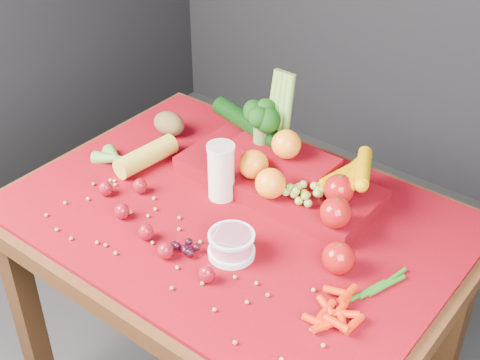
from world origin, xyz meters
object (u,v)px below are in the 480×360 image
Objects in this scene: table at (235,247)px; yogurt_bowl at (231,244)px; milk_glass at (221,170)px; produce_mound at (285,170)px.

yogurt_bowl is at bearing -54.29° from table.
produce_mound is (0.11, 0.12, -0.02)m from milk_glass.
produce_mound is at bearing 76.93° from table.
table is at bearing -103.07° from produce_mound.
produce_mound is at bearing 100.33° from yogurt_bowl.
yogurt_bowl is at bearing -79.67° from produce_mound.
produce_mound reaches higher than yogurt_bowl.
table is 0.23m from produce_mound.
milk_glass is at bearing -131.38° from produce_mound.
table is at bearing 125.71° from yogurt_bowl.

